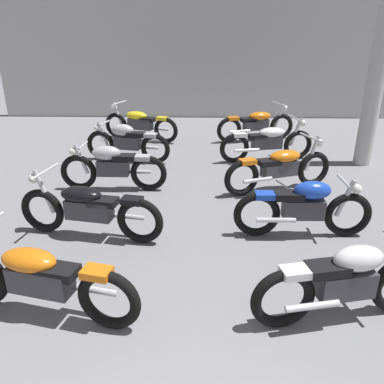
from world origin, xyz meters
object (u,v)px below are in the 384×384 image
object	(u,v)px
motorcycle_right_row_3	(280,167)
motorcycle_right_row_4	(268,141)
motorcycle_left_row_2	(88,208)
motorcycle_left_row_3	(112,166)
motorcycle_left_row_1	(39,278)
motorcycle_right_row_1	(346,281)
motorcycle_left_row_4	(127,142)
motorcycle_right_row_2	(304,207)
motorcycle_right_row_5	(256,124)
motorcycle_left_row_5	(140,123)
support_pillar	(374,90)

from	to	relation	value
motorcycle_right_row_3	motorcycle_right_row_4	world-z (taller)	same
motorcycle_left_row_2	motorcycle_left_row_3	bearing A→B (deg)	91.26
motorcycle_left_row_1	motorcycle_right_row_1	world-z (taller)	motorcycle_left_row_1
motorcycle_left_row_2	motorcycle_right_row_3	world-z (taller)	same
motorcycle_left_row_2	motorcycle_right_row_1	size ratio (longest dim) A/B	1.10
motorcycle_left_row_4	motorcycle_left_row_2	bearing A→B (deg)	-88.66
motorcycle_left_row_2	motorcycle_left_row_3	size ratio (longest dim) A/B	1.09
motorcycle_right_row_1	motorcycle_right_row_2	world-z (taller)	same
motorcycle_left_row_2	motorcycle_right_row_5	size ratio (longest dim) A/B	1.02
motorcycle_left_row_5	motorcycle_right_row_1	distance (m)	7.59
motorcycle_right_row_3	motorcycle_right_row_5	distance (m)	3.47
motorcycle_left_row_5	motorcycle_right_row_2	bearing A→B (deg)	-58.91
motorcycle_right_row_4	motorcycle_right_row_5	world-z (taller)	same
motorcycle_left_row_1	support_pillar	bearing A→B (deg)	44.39
motorcycle_left_row_1	motorcycle_right_row_1	size ratio (longest dim) A/B	1.10
support_pillar	motorcycle_right_row_1	bearing A→B (deg)	-112.49
motorcycle_left_row_3	motorcycle_left_row_5	size ratio (longest dim) A/B	0.95
motorcycle_left_row_2	motorcycle_left_row_5	bearing A→B (deg)	90.74
motorcycle_left_row_4	motorcycle_right_row_3	size ratio (longest dim) A/B	0.94
motorcycle_left_row_3	motorcycle_left_row_5	xyz separation A→B (m)	(-0.03, 3.51, -0.01)
motorcycle_right_row_4	motorcycle_right_row_5	bearing A→B (deg)	91.04
motorcycle_left_row_4	motorcycle_right_row_3	world-z (taller)	motorcycle_right_row_3
motorcycle_left_row_3	motorcycle_right_row_5	size ratio (longest dim) A/B	0.93
motorcycle_left_row_4	motorcycle_right_row_5	world-z (taller)	motorcycle_right_row_5
motorcycle_left_row_5	motorcycle_right_row_4	world-z (taller)	same
support_pillar	motorcycle_left_row_3	world-z (taller)	support_pillar
support_pillar	motorcycle_left_row_5	world-z (taller)	support_pillar
motorcycle_right_row_5	motorcycle_left_row_3	bearing A→B (deg)	-130.96
motorcycle_left_row_2	motorcycle_right_row_2	world-z (taller)	motorcycle_left_row_2
motorcycle_right_row_3	motorcycle_left_row_1	bearing A→B (deg)	-131.33
motorcycle_left_row_4	motorcycle_right_row_4	bearing A→B (deg)	2.09
motorcycle_left_row_5	motorcycle_right_row_1	xyz separation A→B (m)	(3.12, -6.92, 0.01)
motorcycle_left_row_4	motorcycle_left_row_1	bearing A→B (deg)	-89.58
motorcycle_right_row_1	motorcycle_left_row_2	bearing A→B (deg)	151.75
motorcycle_left_row_4	motorcycle_right_row_1	distance (m)	5.98
motorcycle_left_row_4	motorcycle_right_row_4	size ratio (longest dim) A/B	0.91
support_pillar	motorcycle_right_row_4	size ratio (longest dim) A/B	1.49
motorcycle_left_row_1	motorcycle_right_row_2	xyz separation A→B (m)	(3.09, 1.77, 0.01)
motorcycle_right_row_2	motorcycle_right_row_3	xyz separation A→B (m)	(-0.03, 1.72, -0.01)
motorcycle_left_row_2	motorcycle_right_row_3	distance (m)	3.53
motorcycle_left_row_1	motorcycle_right_row_5	size ratio (longest dim) A/B	1.01
motorcycle_right_row_3	motorcycle_left_row_4	bearing A→B (deg)	152.25
motorcycle_left_row_1	motorcycle_right_row_4	world-z (taller)	same
motorcycle_right_row_2	motorcycle_right_row_5	xyz separation A→B (m)	(-0.02, 5.19, -0.01)
motorcycle_left_row_2	motorcycle_right_row_4	distance (m)	4.70
motorcycle_left_row_4	motorcycle_right_row_1	size ratio (longest dim) A/B	1.00
support_pillar	motorcycle_right_row_2	distance (m)	4.09
motorcycle_right_row_1	motorcycle_right_row_2	xyz separation A→B (m)	(-0.01, 1.75, 0.00)
support_pillar	motorcycle_left_row_5	xyz separation A→B (m)	(-5.22, 1.86, -1.15)
motorcycle_left_row_5	motorcycle_right_row_5	xyz separation A→B (m)	(3.10, 0.02, 0.00)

